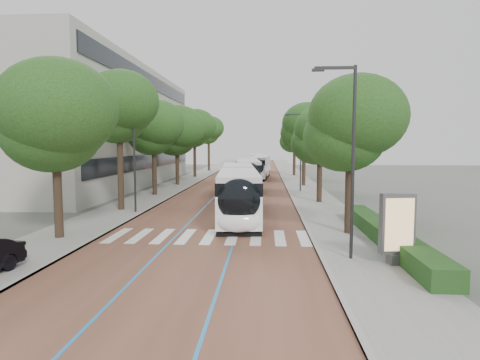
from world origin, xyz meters
name	(u,v)px	position (x,y,z in m)	size (l,w,h in m)	color
ground	(202,241)	(0.00, 0.00, 0.00)	(160.00, 160.00, 0.00)	#51544C
road	(244,178)	(0.00, 40.00, 0.01)	(11.00, 140.00, 0.02)	brown
sidewalk_left	(195,177)	(-7.50, 40.00, 0.06)	(4.00, 140.00, 0.12)	gray
sidewalk_right	(295,178)	(7.50, 40.00, 0.06)	(4.00, 140.00, 0.12)	gray
kerb_left	(207,177)	(-5.60, 40.00, 0.06)	(0.20, 140.00, 0.14)	gray
kerb_right	(282,177)	(5.60, 40.00, 0.06)	(0.20, 140.00, 0.14)	gray
zebra_crossing	(209,237)	(0.20, 1.00, 0.03)	(10.55, 3.60, 0.01)	silver
lane_line_left	(234,177)	(-1.60, 40.00, 0.02)	(0.12, 126.00, 0.01)	#226EAB
lane_line_right	(255,178)	(1.60, 40.00, 0.02)	(0.12, 126.00, 0.01)	#226EAB
office_building	(80,128)	(-19.47, 28.00, 7.00)	(18.11, 40.00, 14.00)	#A8A59B
hedge	(385,234)	(9.10, 0.00, 0.52)	(1.20, 14.00, 0.80)	#173C14
streetlight_near	(349,147)	(6.62, -3.00, 4.82)	(1.82, 0.20, 8.00)	#28282A
streetlight_far	(299,146)	(6.62, 22.00, 4.82)	(1.82, 0.20, 8.00)	#28282A
lamp_post_left	(134,156)	(-6.10, 8.00, 4.12)	(0.14, 0.14, 8.00)	#28282A
trees_left	(170,129)	(-7.50, 24.49, 6.71)	(6.27, 60.57, 9.70)	black
trees_right	(310,133)	(7.70, 21.83, 6.09)	(5.88, 47.02, 9.28)	black
lead_bus	(238,190)	(1.18, 9.35, 1.63)	(3.84, 18.53, 3.20)	black
bus_queued_0	(248,174)	(1.19, 25.35, 1.62)	(3.33, 12.54, 3.20)	white
bus_queued_1	(259,167)	(2.22, 38.85, 1.62)	(3.34, 12.54, 3.20)	white
bus_queued_2	(257,163)	(1.55, 52.52, 1.62)	(2.81, 12.45, 3.20)	white
ad_panel	(397,227)	(8.44, -3.71, 1.61)	(1.41, 0.61, 2.85)	#59595B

